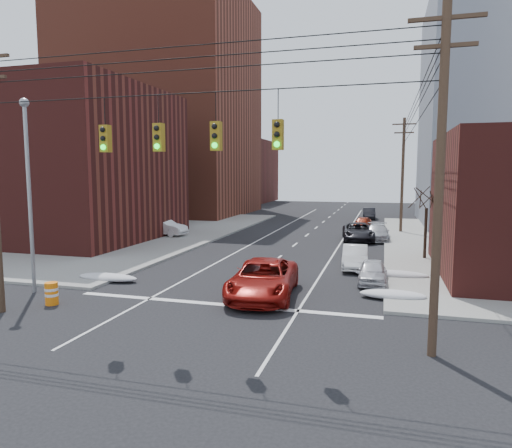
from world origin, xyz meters
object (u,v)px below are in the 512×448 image
Objects in this scene: lot_car_a at (163,227)px; lot_car_b at (150,222)px; parked_car_a at (372,272)px; parked_car_d at (377,232)px; parked_car_e at (363,223)px; parked_car_b at (355,257)px; red_pickup at (263,279)px; parked_car_f at (369,213)px; lot_car_d at (114,225)px; lot_car_c at (91,226)px; construction_barrel at (52,293)px; parked_car_c at (358,232)px.

lot_car_a is 4.88m from lot_car_b.
parked_car_a is at bearing -144.36° from lot_car_b.
parked_car_e is at bearing 100.10° from parked_car_d.
parked_car_b is 0.93× the size of lot_car_a.
red_pickup reaches higher than parked_car_f.
red_pickup is at bearing -98.48° from parked_car_f.
lot_car_d is (-23.80, 10.81, 0.07)m from parked_car_b.
lot_car_a reaches higher than lot_car_c.
lot_car_d is 25.07m from construction_barrel.
parked_car_d is 1.05× the size of lot_car_a.
parked_car_a is at bearing 34.62° from red_pickup.
parked_car_c is at bearing 75.00° from red_pickup.
parked_car_b is (-1.13, 3.64, 0.08)m from parked_car_a.
parked_car_c is (-0.47, 11.64, 0.07)m from parked_car_b.
parked_car_e is 27.12m from lot_car_c.
red_pickup is 1.73× the size of lot_car_d.
parked_car_c reaches higher than parked_car_e.
red_pickup is 1.37× the size of lot_car_c.
parked_car_c is 1.54× the size of lot_car_d.
lot_car_a is (-18.85, 12.88, 0.28)m from parked_car_a.
red_pickup is at bearing -140.94° from parked_car_a.
lot_car_b is at bearing 170.50° from parked_car_c.
parked_car_d is at bearing -91.08° from lot_car_d.
parked_car_c is 1.72m from parked_car_d.
parked_car_b is 4.22× the size of construction_barrel.
lot_car_b is 25.83m from construction_barrel.
construction_barrel is at bearing -127.14° from lot_car_c.
parked_car_c is 26.13m from construction_barrel.
lot_car_b is (-20.58, -7.36, 0.29)m from parked_car_e.
lot_car_c is (-21.46, 16.84, -0.06)m from red_pickup.
lot_car_b is (-20.58, 1.17, 0.16)m from parked_car_c.
parked_car_c reaches higher than parked_car_f.
red_pickup is 6.19× the size of construction_barrel.
construction_barrel is at bearing -158.43° from lot_car_a.
parked_car_f is 0.94× the size of lot_car_a.
lot_car_b is at bearing -152.49° from parked_car_e.
parked_car_c is 8.53m from parked_car_e.
lot_car_a is 0.81× the size of lot_car_b.
red_pickup reaches higher than parked_car_e.
parked_car_b is 30.92m from parked_car_f.
red_pickup is at bearing -118.95° from parked_car_b.
lot_car_b is at bearing 142.55° from parked_car_a.
parked_car_d is 19.09m from lot_car_a.
parked_car_b reaches higher than lot_car_d.
lot_car_a is (-17.25, -10.92, 0.26)m from parked_car_e.
lot_car_a is (-17.25, -2.39, 0.13)m from parked_car_c.
lot_car_a reaches higher than lot_car_d.
parked_car_e is 1.04× the size of lot_car_d.
construction_barrel is (-13.62, -23.82, -0.18)m from parked_car_d.
parked_car_d is at bearing 70.90° from red_pickup.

